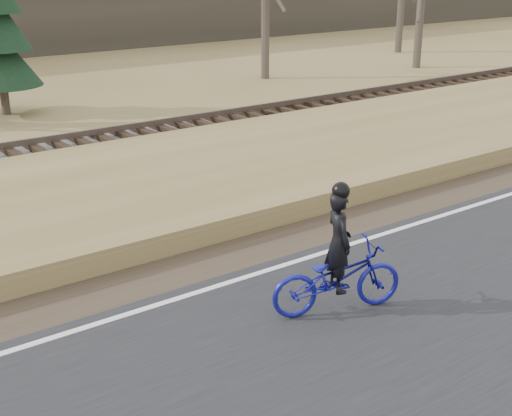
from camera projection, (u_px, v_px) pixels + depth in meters
ground at (409, 234)px, 13.69m from camera, size 120.00×120.00×0.00m
edge_line at (402, 228)px, 13.82m from camera, size 120.00×0.12×0.01m
shoulder at (365, 216)px, 14.60m from camera, size 120.00×1.60×0.04m
embankment at (276, 172)px, 16.80m from camera, size 120.00×5.00×0.44m
ballast at (192, 139)px, 19.68m from camera, size 120.00×3.00×0.45m
railroad at (191, 129)px, 19.58m from camera, size 120.00×2.40×0.29m
cyclist at (337, 271)px, 10.46m from camera, size 2.15×1.31×2.02m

